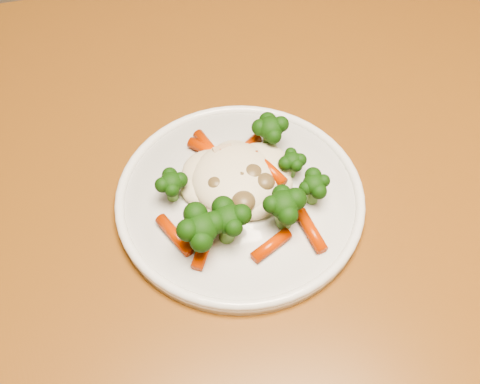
{
  "coord_description": "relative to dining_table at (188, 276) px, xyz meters",
  "views": [
    {
      "loc": [
        0.31,
        -0.2,
        1.26
      ],
      "look_at": [
        0.4,
        0.15,
        0.77
      ],
      "focal_mm": 45.0,
      "sensor_mm": 36.0,
      "label": 1
    }
  ],
  "objects": [
    {
      "name": "dining_table",
      "position": [
        0.0,
        0.0,
        0.0
      ],
      "size": [
        1.28,
        0.86,
        0.75
      ],
      "rotation": [
        0.0,
        0.0,
        -0.0
      ],
      "color": "brown",
      "rests_on": "ground"
    },
    {
      "name": "plate",
      "position": [
        0.06,
        0.02,
        0.1
      ],
      "size": [
        0.25,
        0.25,
        0.01
      ],
      "primitive_type": "cylinder",
      "color": "white",
      "rests_on": "dining_table"
    },
    {
      "name": "meal",
      "position": [
        0.06,
        0.02,
        0.12
      ],
      "size": [
        0.18,
        0.18,
        0.05
      ],
      "color": "beige",
      "rests_on": "plate"
    }
  ]
}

